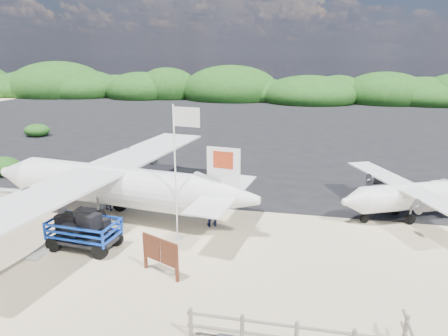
# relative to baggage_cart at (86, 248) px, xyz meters

# --- Properties ---
(ground) EXTENTS (160.00, 160.00, 0.00)m
(ground) POSITION_rel_baggage_cart_xyz_m (2.93, 0.54, 0.00)
(ground) COLOR beige
(asphalt_apron) EXTENTS (90.00, 50.00, 0.04)m
(asphalt_apron) POSITION_rel_baggage_cart_xyz_m (2.93, 30.54, 0.00)
(asphalt_apron) COLOR #B2B2B2
(asphalt_apron) RESTS_ON ground
(vegetation_band) EXTENTS (124.00, 8.00, 4.40)m
(vegetation_band) POSITION_rel_baggage_cart_xyz_m (2.93, 55.54, 0.00)
(vegetation_band) COLOR #B2B2B2
(vegetation_band) RESTS_ON ground
(baggage_cart) EXTENTS (3.22, 2.03, 1.54)m
(baggage_cart) POSITION_rel_baggage_cart_xyz_m (0.00, 0.00, 0.00)
(baggage_cart) COLOR #0D3BC3
(baggage_cart) RESTS_ON ground
(flagpole) EXTENTS (1.27, 0.70, 6.00)m
(flagpole) POSITION_rel_baggage_cart_xyz_m (3.53, 1.71, 0.00)
(flagpole) COLOR white
(flagpole) RESTS_ON ground
(signboard) EXTENTS (1.76, 0.94, 1.53)m
(signboard) POSITION_rel_baggage_cart_xyz_m (3.88, -1.34, 0.00)
(signboard) COLOR #5F2D1B
(signboard) RESTS_ON ground
(crew_a) EXTENTS (0.64, 0.51, 1.55)m
(crew_a) POSITION_rel_baggage_cart_xyz_m (-1.05, 4.18, 0.77)
(crew_a) COLOR #121744
(crew_a) RESTS_ON ground
(crew_b) EXTENTS (0.83, 0.70, 1.50)m
(crew_b) POSITION_rel_baggage_cart_xyz_m (3.98, 6.45, 0.75)
(crew_b) COLOR #121744
(crew_b) RESTS_ON ground
(crew_c) EXTENTS (1.24, 0.90, 1.96)m
(crew_c) POSITION_rel_baggage_cart_xyz_m (4.79, 3.27, 0.98)
(crew_c) COLOR #121744
(crew_c) RESTS_ON ground
(aircraft_large) EXTENTS (19.56, 19.56, 5.20)m
(aircraft_large) POSITION_rel_baggage_cart_xyz_m (20.90, 26.74, 0.00)
(aircraft_large) COLOR #B2B2B2
(aircraft_large) RESTS_ON ground
(aircraft_small) EXTENTS (9.68, 9.68, 2.65)m
(aircraft_small) POSITION_rel_baggage_cart_xyz_m (-4.64, 29.41, 0.00)
(aircraft_small) COLOR #B2B2B2
(aircraft_small) RESTS_ON ground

